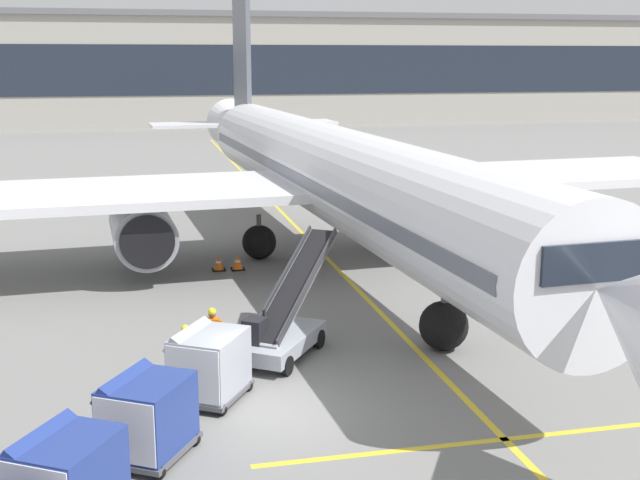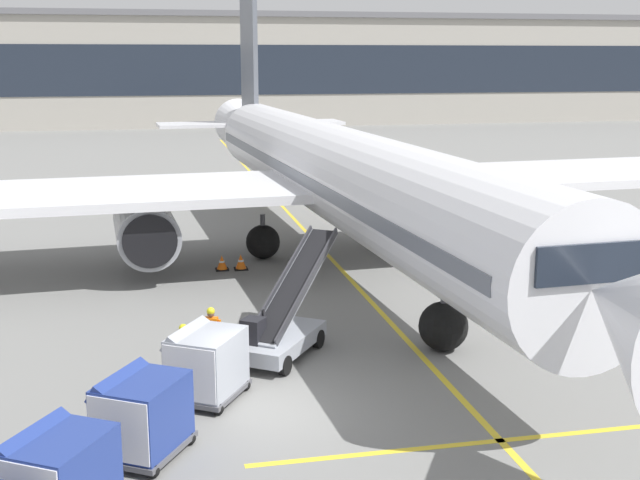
% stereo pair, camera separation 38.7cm
% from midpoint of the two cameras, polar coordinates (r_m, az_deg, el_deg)
% --- Properties ---
extents(ground_plane, '(600.00, 600.00, 0.00)m').
position_cam_midpoint_polar(ground_plane, '(20.73, -3.04, -11.95)').
color(ground_plane, slate).
extents(parked_airplane, '(36.43, 46.47, 15.56)m').
position_cam_midpoint_polar(parked_airplane, '(34.99, 1.24, 4.70)').
color(parked_airplane, white).
rests_on(parked_airplane, ground).
extents(belt_loader, '(3.97, 4.97, 3.28)m').
position_cam_midpoint_polar(belt_loader, '(24.24, -2.20, -5.95)').
color(belt_loader, '#A3A8B2').
rests_on(belt_loader, ground).
extents(baggage_cart_lead, '(2.41, 2.74, 1.91)m').
position_cam_midpoint_polar(baggage_cart_lead, '(21.33, -7.46, -8.41)').
color(baggage_cart_lead, '#515156').
rests_on(baggage_cart_lead, ground).
extents(baggage_cart_second, '(2.41, 2.74, 1.91)m').
position_cam_midpoint_polar(baggage_cart_second, '(18.68, -11.76, -11.72)').
color(baggage_cart_second, '#515156').
rests_on(baggage_cart_second, ground).
extents(baggage_cart_third, '(2.41, 2.74, 1.91)m').
position_cam_midpoint_polar(baggage_cart_third, '(16.53, -17.15, -15.40)').
color(baggage_cart_third, '#515156').
rests_on(baggage_cart_third, ground).
extents(ground_crew_by_loader, '(0.41, 0.48, 1.74)m').
position_cam_midpoint_polar(ground_crew_by_loader, '(22.18, -8.94, -7.62)').
color(ground_crew_by_loader, '#514C42').
rests_on(ground_crew_by_loader, ground).
extents(ground_crew_by_carts, '(0.55, 0.34, 1.74)m').
position_cam_midpoint_polar(ground_crew_by_carts, '(23.49, -7.09, -6.41)').
color(ground_crew_by_carts, '#514C42').
rests_on(ground_crew_by_carts, ground).
extents(ground_crew_marshaller, '(0.47, 0.42, 1.74)m').
position_cam_midpoint_polar(ground_crew_marshaller, '(21.36, -8.92, -8.43)').
color(ground_crew_marshaller, '#333847').
rests_on(ground_crew_marshaller, ground).
extents(safety_cone_engine_keepout, '(0.56, 0.56, 0.64)m').
position_cam_midpoint_polar(safety_cone_engine_keepout, '(34.10, -5.20, -1.54)').
color(safety_cone_engine_keepout, black).
rests_on(safety_cone_engine_keepout, ground).
extents(safety_cone_wingtip, '(0.54, 0.54, 0.62)m').
position_cam_midpoint_polar(safety_cone_wingtip, '(34.08, -6.51, -1.59)').
color(safety_cone_wingtip, black).
rests_on(safety_cone_wingtip, ground).
extents(apron_guidance_line_lead_in, '(0.20, 110.00, 0.01)m').
position_cam_midpoint_polar(apron_guidance_line_lead_in, '(34.91, 1.44, -1.68)').
color(apron_guidance_line_lead_in, yellow).
rests_on(apron_guidance_line_lead_in, ground).
extents(apron_guidance_line_stop_bar, '(12.00, 0.20, 0.01)m').
position_cam_midpoint_polar(apron_guidance_line_stop_bar, '(19.89, 13.26, -13.39)').
color(apron_guidance_line_stop_bar, yellow).
rests_on(apron_guidance_line_stop_bar, ground).
extents(terminal_building, '(141.43, 16.38, 14.18)m').
position_cam_midpoint_polar(terminal_building, '(111.38, -6.69, 11.70)').
color(terminal_building, '#A8A399').
rests_on(terminal_building, ground).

